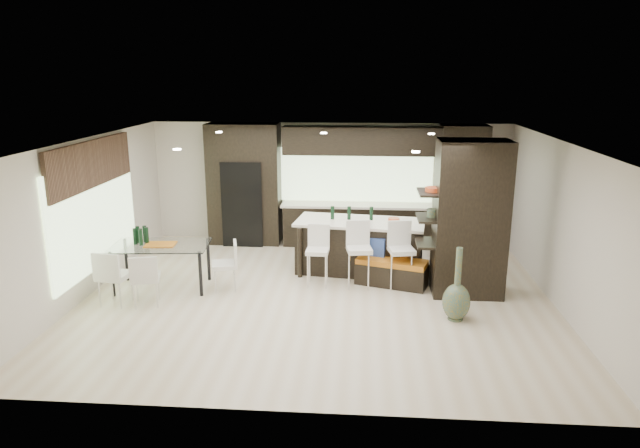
# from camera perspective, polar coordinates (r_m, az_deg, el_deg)

# --- Properties ---
(ground) EXTENTS (8.00, 8.00, 0.00)m
(ground) POSITION_cam_1_polar(r_m,az_deg,el_deg) (10.01, -0.27, -7.26)
(ground) COLOR beige
(ground) RESTS_ON ground
(back_wall) EXTENTS (8.00, 0.02, 2.70)m
(back_wall) POSITION_cam_1_polar(r_m,az_deg,el_deg) (12.99, 0.99, 4.15)
(back_wall) COLOR beige
(back_wall) RESTS_ON ground
(left_wall) EXTENTS (0.02, 7.00, 2.70)m
(left_wall) POSITION_cam_1_polar(r_m,az_deg,el_deg) (10.67, -22.21, 0.63)
(left_wall) COLOR beige
(left_wall) RESTS_ON ground
(right_wall) EXTENTS (0.02, 7.00, 2.70)m
(right_wall) POSITION_cam_1_polar(r_m,az_deg,el_deg) (10.09, 23.00, -0.23)
(right_wall) COLOR beige
(right_wall) RESTS_ON ground
(ceiling) EXTENTS (8.00, 7.00, 0.02)m
(ceiling) POSITION_cam_1_polar(r_m,az_deg,el_deg) (9.33, -0.29, 8.27)
(ceiling) COLOR white
(ceiling) RESTS_ON ground
(window_left) EXTENTS (0.04, 3.20, 1.90)m
(window_left) POSITION_cam_1_polar(r_m,az_deg,el_deg) (10.83, -21.56, 0.89)
(window_left) COLOR #B2D199
(window_left) RESTS_ON left_wall
(window_back) EXTENTS (3.40, 0.04, 1.20)m
(window_back) POSITION_cam_1_polar(r_m,az_deg,el_deg) (12.89, 3.65, 4.94)
(window_back) COLOR #B2D199
(window_back) RESTS_ON back_wall
(stone_accent) EXTENTS (0.08, 3.00, 0.80)m
(stone_accent) POSITION_cam_1_polar(r_m,az_deg,el_deg) (10.65, -21.88, 5.59)
(stone_accent) COLOR brown
(stone_accent) RESTS_ON left_wall
(ceiling_spots) EXTENTS (4.00, 3.00, 0.02)m
(ceiling_spots) POSITION_cam_1_polar(r_m,az_deg,el_deg) (9.58, -0.16, 8.33)
(ceiling_spots) COLOR white
(ceiling_spots) RESTS_ON ceiling
(back_cabinetry) EXTENTS (6.80, 0.68, 2.70)m
(back_cabinetry) POSITION_cam_1_polar(r_m,az_deg,el_deg) (12.65, 3.16, 3.83)
(back_cabinetry) COLOR black
(back_cabinetry) RESTS_ON ground
(refrigerator) EXTENTS (0.90, 0.68, 1.90)m
(refrigerator) POSITION_cam_1_polar(r_m,az_deg,el_deg) (12.95, -7.55, 2.18)
(refrigerator) COLOR black
(refrigerator) RESTS_ON ground
(partition_column) EXTENTS (1.20, 0.80, 2.70)m
(partition_column) POSITION_cam_1_polar(r_m,az_deg,el_deg) (10.11, 14.77, 0.51)
(partition_column) COLOR black
(partition_column) RESTS_ON ground
(kitchen_island) EXTENTS (2.56, 1.35, 1.02)m
(kitchen_island) POSITION_cam_1_polar(r_m,az_deg,el_deg) (11.11, 3.97, -2.23)
(kitchen_island) COLOR black
(kitchen_island) RESTS_ON ground
(stool_left) EXTENTS (0.41, 0.41, 0.90)m
(stool_left) POSITION_cam_1_polar(r_m,az_deg,el_deg) (10.37, -0.25, -3.80)
(stool_left) COLOR silver
(stool_left) RESTS_ON ground
(stool_mid) EXTENTS (0.49, 0.49, 0.97)m
(stool_mid) POSITION_cam_1_polar(r_m,az_deg,el_deg) (10.32, 3.92, -3.74)
(stool_mid) COLOR silver
(stool_mid) RESTS_ON ground
(stool_right) EXTENTS (0.51, 0.51, 0.98)m
(stool_right) POSITION_cam_1_polar(r_m,az_deg,el_deg) (10.34, 8.10, -3.80)
(stool_right) COLOR silver
(stool_right) RESTS_ON ground
(bench) EXTENTS (1.37, 0.86, 0.49)m
(bench) POSITION_cam_1_polar(r_m,az_deg,el_deg) (10.54, 7.18, -4.80)
(bench) COLOR black
(bench) RESTS_ON ground
(floor_vase) EXTENTS (0.45, 0.45, 1.19)m
(floor_vase) POSITION_cam_1_polar(r_m,az_deg,el_deg) (9.16, 13.58, -5.86)
(floor_vase) COLOR #4A5A3F
(floor_vase) RESTS_ON ground
(dining_table) EXTENTS (1.76, 1.10, 0.81)m
(dining_table) POSITION_cam_1_polar(r_m,az_deg,el_deg) (10.65, -15.51, -4.11)
(dining_table) COLOR white
(dining_table) RESTS_ON ground
(chair_near) EXTENTS (0.55, 0.55, 0.83)m
(chair_near) POSITION_cam_1_polar(r_m,az_deg,el_deg) (9.96, -17.01, -5.49)
(chair_near) COLOR silver
(chair_near) RESTS_ON ground
(chair_far) EXTENTS (0.53, 0.53, 0.88)m
(chair_far) POSITION_cam_1_polar(r_m,az_deg,el_deg) (10.15, -19.83, -5.23)
(chair_far) COLOR silver
(chair_far) RESTS_ON ground
(chair_end) EXTENTS (0.54, 0.54, 0.81)m
(chair_end) POSITION_cam_1_polar(r_m,az_deg,el_deg) (10.32, -9.52, -4.37)
(chair_end) COLOR silver
(chair_end) RESTS_ON ground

